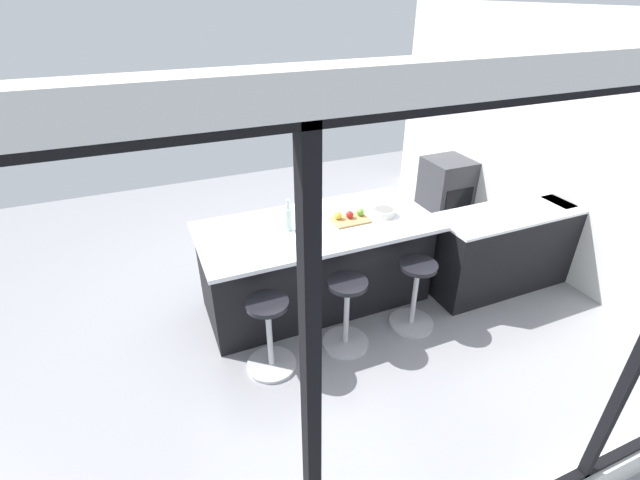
% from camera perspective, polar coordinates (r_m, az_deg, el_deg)
% --- Properties ---
extents(ground_plane, '(7.81, 7.81, 0.00)m').
position_cam_1_polar(ground_plane, '(4.84, -2.71, -7.78)').
color(ground_plane, gray).
extents(window_panel_rear, '(6.01, 0.12, 2.80)m').
position_cam_1_polar(window_panel_rear, '(2.51, 20.96, -24.00)').
color(window_panel_rear, silver).
rests_on(window_panel_rear, ground_plane).
extents(interior_partition_left, '(0.15, 5.38, 2.80)m').
position_cam_1_polar(interior_partition_left, '(5.82, 26.45, 11.29)').
color(interior_partition_left, silver).
rests_on(interior_partition_left, ground_plane).
extents(sink_cabinet, '(2.58, 0.60, 1.18)m').
position_cam_1_polar(sink_cabinet, '(5.57, 25.96, -0.02)').
color(sink_cabinet, black).
rests_on(sink_cabinet, ground_plane).
extents(oven_range, '(0.60, 0.61, 0.87)m').
position_cam_1_polar(oven_range, '(6.62, 15.86, 6.31)').
color(oven_range, '#38383D').
rests_on(oven_range, ground_plane).
extents(kitchen_island, '(2.31, 1.08, 0.95)m').
position_cam_1_polar(kitchen_island, '(4.55, -0.48, -3.02)').
color(kitchen_island, black).
rests_on(kitchen_island, ground_plane).
extents(stool_by_window, '(0.44, 0.44, 0.72)m').
position_cam_1_polar(stool_by_window, '(4.42, 12.02, -7.14)').
color(stool_by_window, '#B7B7BC').
rests_on(stool_by_window, ground_plane).
extents(stool_middle, '(0.44, 0.44, 0.72)m').
position_cam_1_polar(stool_middle, '(4.11, 3.41, -9.67)').
color(stool_middle, '#B7B7BC').
rests_on(stool_middle, ground_plane).
extents(stool_near_camera, '(0.44, 0.44, 0.72)m').
position_cam_1_polar(stool_near_camera, '(3.91, -6.50, -12.26)').
color(stool_near_camera, '#B7B7BC').
rests_on(stool_near_camera, ground_plane).
extents(cutting_board, '(0.36, 0.24, 0.02)m').
position_cam_1_polar(cutting_board, '(4.36, 3.89, 2.57)').
color(cutting_board, tan).
rests_on(cutting_board, kitchen_island).
extents(apple_green, '(0.08, 0.08, 0.08)m').
position_cam_1_polar(apple_green, '(4.41, 5.21, 3.58)').
color(apple_green, '#609E2D').
rests_on(apple_green, cutting_board).
extents(apple_yellow, '(0.08, 0.08, 0.08)m').
position_cam_1_polar(apple_yellow, '(4.33, 2.31, 3.16)').
color(apple_yellow, gold).
rests_on(apple_yellow, cutting_board).
extents(apple_red, '(0.07, 0.07, 0.07)m').
position_cam_1_polar(apple_red, '(4.35, 3.84, 3.26)').
color(apple_red, red).
rests_on(apple_red, cutting_board).
extents(water_bottle, '(0.06, 0.06, 0.31)m').
position_cam_1_polar(water_bottle, '(4.13, -4.07, 2.75)').
color(water_bottle, silver).
rests_on(water_bottle, kitchen_island).
extents(fruit_bowl, '(0.23, 0.23, 0.07)m').
position_cam_1_polar(fruit_bowl, '(4.49, 8.17, 3.60)').
color(fruit_bowl, silver).
rests_on(fruit_bowl, kitchen_island).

